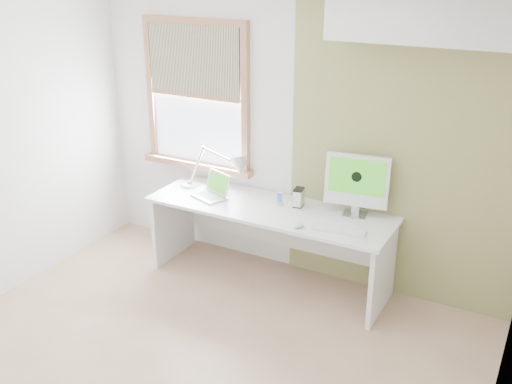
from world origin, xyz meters
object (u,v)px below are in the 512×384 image
Objects in this scene: desk at (272,225)px; desk_lamp at (230,168)px; imac at (357,182)px; laptop at (213,191)px; external_drive at (299,197)px.

desk is 0.67m from desk_lamp.
imac is at bearing 12.27° from desk.
laptop is 2.32× the size of external_drive.
laptop is (-0.57, -0.08, 0.25)m from desk.
desk_lamp reaches higher than external_drive.
desk_lamp reaches higher than laptop.
external_drive is at bearing 12.26° from laptop.
external_drive is 0.55m from imac.
imac is (1.23, 0.01, 0.08)m from desk_lamp.
desk_lamp is 4.52× the size of external_drive.
desk is 4.05× the size of imac.
laptop is at bearing -167.74° from external_drive.
desk_lamp is at bearing 164.68° from desk.
desk_lamp is at bearing -179.46° from imac.
imac is (1.28, 0.23, 0.24)m from laptop.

